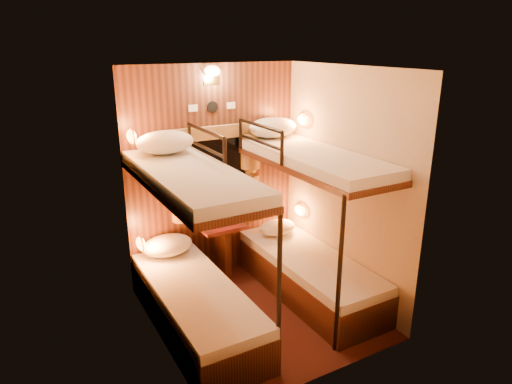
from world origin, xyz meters
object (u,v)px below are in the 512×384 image
table (222,244)px  bottle_left (218,218)px  bottle_right (228,217)px  bunk_left (195,276)px  bunk_right (310,246)px

table → bottle_left: bottle_left is taller
bottle_left → bottle_right: bearing=5.6°
bunk_left → bottle_right: (0.72, 0.76, 0.19)m
bunk_right → bottle_left: size_ratio=7.42×
bunk_right → bottle_right: size_ratio=8.31×
bunk_left → bottle_left: (0.59, 0.75, 0.20)m
bunk_right → bunk_left: bearing=180.0°
bunk_left → table: 1.02m
bunk_right → bottle_left: 1.05m
bunk_right → bottle_right: bunk_right is taller
table → bunk_left: bearing=-129.7°
table → bottle_left: size_ratio=2.56×
table → bottle_right: size_ratio=2.86×
bottle_right → bunk_left: bearing=-133.3°
bunk_right → table: (-0.65, 0.78, -0.14)m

